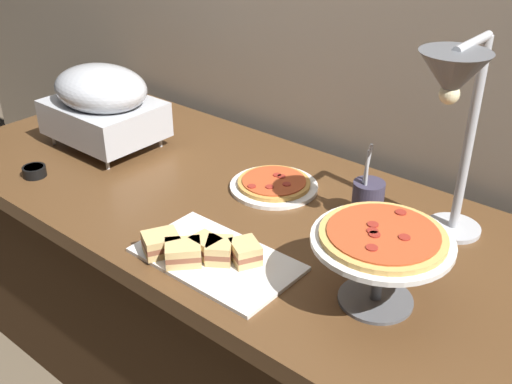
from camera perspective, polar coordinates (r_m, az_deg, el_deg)
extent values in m
plane|color=brown|center=(2.22, -2.63, -17.58)|extent=(8.00, 8.00, 0.00)
cube|color=tan|center=(1.96, 6.84, 16.75)|extent=(4.40, 0.04, 2.40)
cube|color=brown|center=(1.76, -3.16, -0.86)|extent=(1.90, 0.84, 0.05)
cube|color=#3C2715|center=(1.98, -2.86, -10.47)|extent=(1.75, 0.74, 0.71)
cylinder|color=#B7BABF|center=(2.15, -18.47, 4.77)|extent=(0.01, 0.01, 0.04)
cylinder|color=#B7BABF|center=(1.93, -13.79, 2.67)|extent=(0.01, 0.01, 0.04)
cylinder|color=#B7BABF|center=(2.26, -13.88, 6.60)|extent=(0.01, 0.01, 0.04)
cylinder|color=#B7BABF|center=(2.05, -8.97, 4.78)|extent=(0.01, 0.01, 0.04)
cube|color=#B7BABF|center=(2.07, -14.08, 6.74)|extent=(0.36, 0.27, 0.11)
ellipsoid|color=#B7BABF|center=(2.03, -14.43, 9.41)|extent=(0.34, 0.26, 0.14)
cylinder|color=#B7BABF|center=(1.65, 18.00, -3.23)|extent=(0.14, 0.14, 0.01)
cylinder|color=#B7BABF|center=(1.54, 19.41, 4.78)|extent=(0.02, 0.02, 0.49)
cylinder|color=#B7BABF|center=(1.39, 19.72, 13.06)|extent=(0.02, 0.17, 0.02)
cone|color=#595B60|center=(1.33, 17.96, 10.37)|extent=(0.15, 0.15, 0.10)
sphere|color=#F9EAB2|center=(1.34, 17.70, 8.75)|extent=(0.04, 0.04, 0.04)
cylinder|color=white|center=(1.77, 1.69, 0.51)|extent=(0.26, 0.26, 0.01)
cylinder|color=#C68E42|center=(1.76, 1.69, 0.85)|extent=(0.21, 0.21, 0.01)
cylinder|color=#B74723|center=(1.76, 1.70, 1.08)|extent=(0.19, 0.19, 0.00)
cylinder|color=maroon|center=(1.78, 2.00, 1.60)|extent=(0.02, 0.02, 0.00)
cylinder|color=maroon|center=(1.74, 2.90, 0.74)|extent=(0.02, 0.02, 0.00)
cylinder|color=maroon|center=(1.72, 1.29, 0.48)|extent=(0.02, 0.02, 0.00)
cylinder|color=maroon|center=(1.78, 2.41, 1.46)|extent=(0.02, 0.02, 0.00)
cylinder|color=maroon|center=(1.72, -0.40, 0.53)|extent=(0.02, 0.02, 0.00)
cylinder|color=#595B60|center=(1.32, 11.43, -7.44)|extent=(0.02, 0.02, 0.15)
cylinder|color=#595B60|center=(1.37, 11.14, -9.85)|extent=(0.16, 0.16, 0.01)
cylinder|color=white|center=(1.28, 11.78, -4.50)|extent=(0.30, 0.30, 0.01)
cylinder|color=#DBA856|center=(1.27, 11.84, -4.05)|extent=(0.26, 0.26, 0.01)
cylinder|color=#B74723|center=(1.27, 11.87, -3.75)|extent=(0.23, 0.23, 0.00)
cylinder|color=maroon|center=(1.28, 10.92, -3.03)|extent=(0.02, 0.02, 0.00)
cylinder|color=maroon|center=(1.34, 13.45, -1.89)|extent=(0.02, 0.02, 0.00)
cylinder|color=maroon|center=(1.26, 13.77, -4.17)|extent=(0.02, 0.02, 0.00)
cylinder|color=maroon|center=(1.21, 10.83, -5.18)|extent=(0.02, 0.02, 0.00)
cylinder|color=maroon|center=(1.26, 10.89, -3.63)|extent=(0.02, 0.02, 0.00)
cylinder|color=maroon|center=(1.25, 11.07, -3.95)|extent=(0.02, 0.02, 0.00)
cube|color=white|center=(1.46, -3.73, -6.31)|extent=(0.39, 0.23, 0.01)
cube|color=tan|center=(1.49, -8.86, -5.31)|extent=(0.10, 0.11, 0.02)
cube|color=brown|center=(1.48, -8.91, -4.79)|extent=(0.10, 0.11, 0.01)
cube|color=tan|center=(1.47, -8.95, -4.27)|extent=(0.10, 0.11, 0.02)
cube|color=tan|center=(1.46, -4.72, -5.65)|extent=(0.07, 0.06, 0.02)
cube|color=brown|center=(1.46, -4.74, -5.13)|extent=(0.07, 0.06, 0.01)
cube|color=tan|center=(1.45, -4.77, -4.61)|extent=(0.07, 0.06, 0.02)
cube|color=tan|center=(1.44, -1.00, -6.18)|extent=(0.09, 0.09, 0.02)
cube|color=brown|center=(1.43, -1.00, -5.66)|extent=(0.09, 0.09, 0.01)
cube|color=tan|center=(1.42, -1.01, -5.13)|extent=(0.09, 0.09, 0.02)
cube|color=tan|center=(1.45, -6.82, -6.21)|extent=(0.11, 0.11, 0.02)
cube|color=brown|center=(1.44, -6.86, -5.69)|extent=(0.11, 0.11, 0.01)
cube|color=tan|center=(1.43, -6.90, -5.16)|extent=(0.11, 0.11, 0.02)
cube|color=tan|center=(1.45, -3.45, -6.03)|extent=(0.09, 0.09, 0.02)
cube|color=brown|center=(1.44, -3.47, -5.51)|extent=(0.09, 0.09, 0.01)
cube|color=tan|center=(1.43, -3.49, -4.98)|extent=(0.09, 0.09, 0.02)
cylinder|color=black|center=(1.95, -20.09, 1.83)|extent=(0.07, 0.07, 0.03)
cylinder|color=#562D14|center=(1.95, -20.16, 2.16)|extent=(0.06, 0.06, 0.01)
cylinder|color=#383347|center=(1.62, 10.44, -0.83)|extent=(0.08, 0.08, 0.11)
cylinder|color=#B7BABF|center=(1.58, 10.28, 0.97)|extent=(0.01, 0.02, 0.17)
cylinder|color=#B7BABF|center=(1.60, 10.29, 1.69)|extent=(0.04, 0.03, 0.19)
cylinder|color=#B7BABF|center=(1.59, 10.13, 1.24)|extent=(0.01, 0.03, 0.18)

